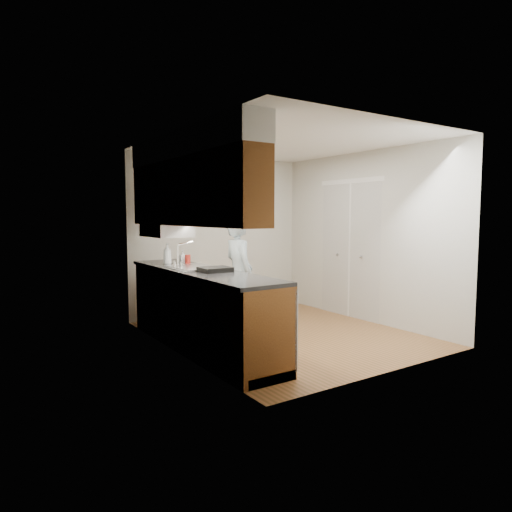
{
  "coord_description": "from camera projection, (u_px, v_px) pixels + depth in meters",
  "views": [
    {
      "loc": [
        -3.57,
        -4.72,
        1.57
      ],
      "look_at": [
        -0.27,
        0.25,
        1.03
      ],
      "focal_mm": 32.0,
      "sensor_mm": 36.0,
      "label": 1
    }
  ],
  "objects": [
    {
      "name": "ceiling",
      "position": [
        285.0,
        142.0,
        5.8
      ],
      "size": [
        3.5,
        3.5,
        0.0
      ],
      "primitive_type": "plane",
      "rotation": [
        3.14,
        0.0,
        0.0
      ],
      "color": "white",
      "rests_on": "wall_left"
    },
    {
      "name": "soda_can",
      "position": [
        188.0,
        260.0,
        5.78
      ],
      "size": [
        0.09,
        0.09,
        0.13
      ],
      "primitive_type": "cylinder",
      "rotation": [
        0.0,
        0.0,
        0.41
      ],
      "color": "#A3241C",
      "rests_on": "counter"
    },
    {
      "name": "steel_can",
      "position": [
        184.0,
        260.0,
        5.92
      ],
      "size": [
        0.07,
        0.07,
        0.11
      ],
      "primitive_type": "cylinder",
      "rotation": [
        0.0,
        0.0,
        -0.27
      ],
      "color": "#A5A5AA",
      "rests_on": "counter"
    },
    {
      "name": "counter",
      "position": [
        202.0,
        308.0,
        5.32
      ],
      "size": [
        0.64,
        2.8,
        1.3
      ],
      "color": "brown",
      "rests_on": "floor"
    },
    {
      "name": "upper_cabinets",
      "position": [
        188.0,
        181.0,
        5.15
      ],
      "size": [
        0.47,
        2.8,
        1.21
      ],
      "color": "brown",
      "rests_on": "wall_left"
    },
    {
      "name": "dish_rack",
      "position": [
        215.0,
        269.0,
        5.08
      ],
      "size": [
        0.34,
        0.29,
        0.05
      ],
      "primitive_type": "cube",
      "rotation": [
        0.0,
        0.0,
        -0.03
      ],
      "color": "black",
      "rests_on": "counter"
    },
    {
      "name": "wall_left",
      "position": [
        177.0,
        244.0,
        5.08
      ],
      "size": [
        0.02,
        3.5,
        2.5
      ],
      "primitive_type": "cube",
      "color": "beige",
      "rests_on": "floor"
    },
    {
      "name": "wall_right",
      "position": [
        365.0,
        237.0,
        6.74
      ],
      "size": [
        0.02,
        3.5,
        2.5
      ],
      "primitive_type": "cube",
      "color": "beige",
      "rests_on": "floor"
    },
    {
      "name": "floor",
      "position": [
        284.0,
        334.0,
        6.02
      ],
      "size": [
        3.5,
        3.5,
        0.0
      ],
      "primitive_type": "plane",
      "color": "#966038",
      "rests_on": "ground"
    },
    {
      "name": "closet_door",
      "position": [
        350.0,
        251.0,
        7.0
      ],
      "size": [
        0.02,
        1.22,
        2.05
      ],
      "primitive_type": "cube",
      "color": "silver",
      "rests_on": "wall_right"
    },
    {
      "name": "soap_bottle_a",
      "position": [
        167.0,
        254.0,
        5.77
      ],
      "size": [
        0.11,
        0.11,
        0.27
      ],
      "primitive_type": "imported",
      "rotation": [
        0.0,
        0.0,
        0.01
      ],
      "color": "silver",
      "rests_on": "counter"
    },
    {
      "name": "person",
      "position": [
        239.0,
        267.0,
        5.92
      ],
      "size": [
        0.46,
        0.65,
        1.76
      ],
      "primitive_type": "imported",
      "rotation": [
        0.0,
        0.0,
        1.49
      ],
      "color": "#97ACB8",
      "rests_on": "floor_mat"
    },
    {
      "name": "wall_back",
      "position": [
        219.0,
        235.0,
        7.36
      ],
      "size": [
        3.0,
        0.02,
        2.5
      ],
      "primitive_type": "cube",
      "color": "beige",
      "rests_on": "floor"
    },
    {
      "name": "floor_mat",
      "position": [
        239.0,
        334.0,
        6.0
      ],
      "size": [
        0.64,
        0.89,
        0.02
      ],
      "primitive_type": "cube",
      "rotation": [
        0.0,
        0.0,
        0.22
      ],
      "color": "slate",
      "rests_on": "floor"
    },
    {
      "name": "soap_bottle_b",
      "position": [
        183.0,
        257.0,
        5.86
      ],
      "size": [
        0.08,
        0.08,
        0.18
      ],
      "primitive_type": "imported",
      "rotation": [
        0.0,
        0.0,
        -0.01
      ],
      "color": "silver",
      "rests_on": "counter"
    }
  ]
}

